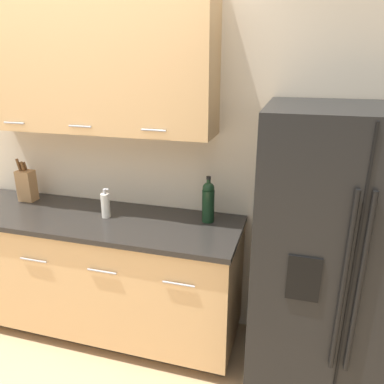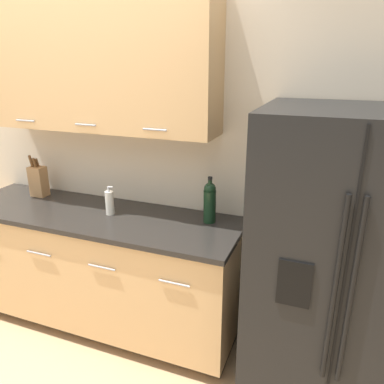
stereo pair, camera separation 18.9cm
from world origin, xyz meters
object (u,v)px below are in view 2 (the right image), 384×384
(wine_bottle, at_px, (210,202))
(knife_block, at_px, (38,181))
(refrigerator, at_px, (341,268))
(soap_dispenser, at_px, (110,202))

(wine_bottle, bearing_deg, knife_block, 179.82)
(refrigerator, relative_size, wine_bottle, 5.52)
(soap_dispenser, bearing_deg, wine_bottle, 10.17)
(refrigerator, distance_m, soap_dispenser, 1.55)
(refrigerator, xyz_separation_m, wine_bottle, (-0.84, 0.22, 0.20))
(wine_bottle, distance_m, soap_dispenser, 0.71)
(refrigerator, distance_m, knife_block, 2.30)
(refrigerator, height_order, soap_dispenser, refrigerator)
(knife_block, relative_size, wine_bottle, 1.06)
(knife_block, height_order, soap_dispenser, knife_block)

